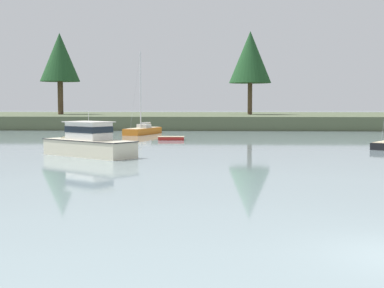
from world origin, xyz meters
TOP-DOWN VIEW (x-y plane):
  - far_shore_bank at (0.00, 79.29)m, footprint 231.17×40.30m
  - dinghy_red at (-9.50, 40.87)m, footprint 2.64×1.21m
  - cruiser_cream at (-14.18, 24.47)m, footprint 8.06×6.75m
  - sailboat_orange at (-13.80, 51.07)m, footprint 3.84×7.15m
  - shore_tree_inland_c at (0.05, 75.36)m, footprint 6.75×6.75m
  - shore_tree_right at (-30.72, 75.00)m, footprint 6.41×6.41m

SIDE VIEW (x-z plane):
  - dinghy_red at x=-9.50m, z-range -0.13..0.39m
  - sailboat_orange at x=-13.80m, z-range -4.88..5.31m
  - cruiser_cream at x=-14.18m, z-range -1.41..2.54m
  - far_shore_bank at x=0.00m, z-range 0.00..1.86m
  - shore_tree_inland_c at x=0.05m, z-range 4.32..17.61m
  - shore_tree_right at x=-30.72m, z-range 4.42..17.59m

